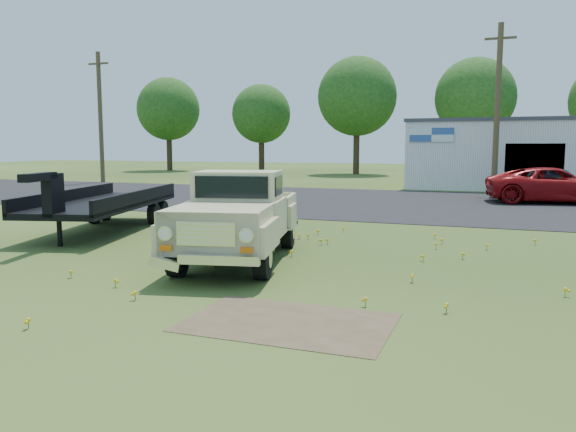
{
  "coord_description": "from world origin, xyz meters",
  "views": [
    {
      "loc": [
        4.32,
        -10.46,
        2.58
      ],
      "look_at": [
        -0.02,
        1.0,
        1.04
      ],
      "focal_mm": 35.0,
      "sensor_mm": 36.0,
      "label": 1
    }
  ],
  "objects_px": {
    "vintage_pickup_truck": "(239,216)",
    "dark_sedan": "(555,183)",
    "flatbed_trailer": "(104,199)",
    "red_pickup": "(553,186)"
  },
  "relations": [
    {
      "from": "vintage_pickup_truck",
      "to": "dark_sedan",
      "type": "height_order",
      "value": "vintage_pickup_truck"
    },
    {
      "from": "vintage_pickup_truck",
      "to": "flatbed_trailer",
      "type": "xyz_separation_m",
      "value": [
        -5.8,
        2.59,
        -0.04
      ]
    },
    {
      "from": "flatbed_trailer",
      "to": "red_pickup",
      "type": "relative_size",
      "value": 1.25
    },
    {
      "from": "flatbed_trailer",
      "to": "dark_sedan",
      "type": "relative_size",
      "value": 1.52
    },
    {
      "from": "flatbed_trailer",
      "to": "dark_sedan",
      "type": "bearing_deg",
      "value": 34.94
    },
    {
      "from": "flatbed_trailer",
      "to": "red_pickup",
      "type": "height_order",
      "value": "flatbed_trailer"
    },
    {
      "from": "vintage_pickup_truck",
      "to": "red_pickup",
      "type": "distance_m",
      "value": 18.22
    },
    {
      "from": "flatbed_trailer",
      "to": "dark_sedan",
      "type": "distance_m",
      "value": 21.24
    },
    {
      "from": "vintage_pickup_truck",
      "to": "red_pickup",
      "type": "xyz_separation_m",
      "value": [
        7.69,
        16.51,
        -0.22
      ]
    },
    {
      "from": "vintage_pickup_truck",
      "to": "red_pickup",
      "type": "relative_size",
      "value": 0.98
    }
  ]
}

